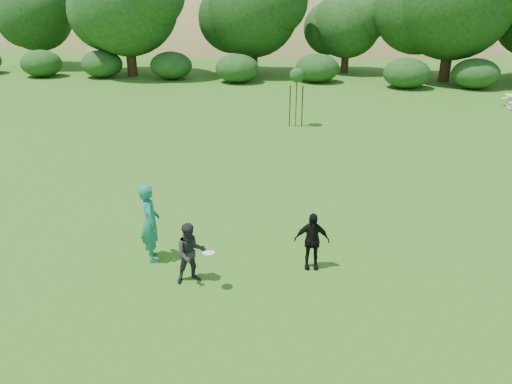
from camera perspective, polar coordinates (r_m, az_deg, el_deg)
ground at (r=11.89m, az=-2.12°, el=-10.47°), size 120.00×120.00×0.00m
player_teal at (r=12.70m, az=-12.02°, el=-3.42°), size 0.78×0.88×2.03m
player_grey at (r=11.71m, az=-7.47°, el=-6.94°), size 0.90×0.83×1.49m
player_black at (r=12.24m, az=6.38°, el=-5.57°), size 0.89×0.45×1.47m
frisbee at (r=11.25m, az=-5.41°, el=-6.96°), size 0.27×0.27×0.06m
sapling at (r=24.38m, az=4.70°, el=12.99°), size 0.70×0.70×2.85m
hillside at (r=80.41m, az=6.43°, el=9.28°), size 150.00×72.00×52.00m
tree_row at (r=38.52m, az=10.98°, el=19.90°), size 53.92×10.38×9.62m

